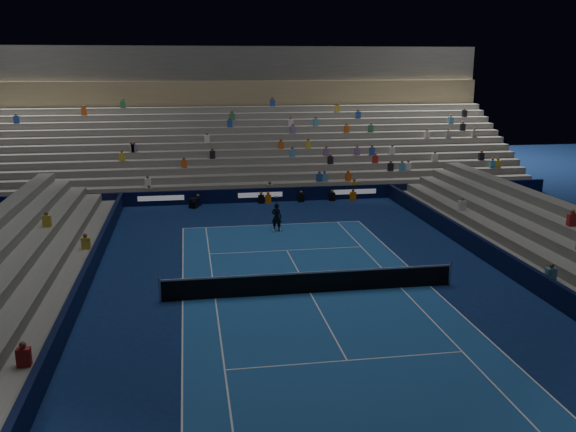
{
  "coord_description": "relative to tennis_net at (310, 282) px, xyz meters",
  "views": [
    {
      "loc": [
        -5.04,
        -24.93,
        9.75
      ],
      "look_at": [
        0.0,
        6.0,
        2.0
      ],
      "focal_mm": 38.72,
      "sensor_mm": 36.0,
      "label": 1
    }
  ],
  "objects": [
    {
      "name": "sponsor_barrier_west",
      "position": [
        -9.7,
        0.0,
        -0.0
      ],
      "size": [
        0.25,
        37.0,
        1.0
      ],
      "primitive_type": "cube",
      "color": "black",
      "rests_on": "ground"
    },
    {
      "name": "sponsor_barrier_east",
      "position": [
        9.7,
        0.0,
        -0.0
      ],
      "size": [
        0.25,
        37.0,
        1.0
      ],
      "primitive_type": "cube",
      "color": "black",
      "rests_on": "ground"
    },
    {
      "name": "court_surface",
      "position": [
        0.0,
        0.0,
        -0.5
      ],
      "size": [
        10.97,
        23.77,
        0.01
      ],
      "primitive_type": "cube",
      "color": "#1B4F95",
      "rests_on": "ground"
    },
    {
      "name": "sponsor_barrier_far",
      "position": [
        0.0,
        18.5,
        -0.0
      ],
      "size": [
        44.0,
        0.25,
        1.0
      ],
      "primitive_type": "cube",
      "color": "black",
      "rests_on": "ground"
    },
    {
      "name": "broadcast_camera",
      "position": [
        -4.75,
        17.38,
        -0.17
      ],
      "size": [
        0.69,
        1.04,
        0.66
      ],
      "color": "black",
      "rests_on": "ground"
    },
    {
      "name": "tennis_player",
      "position": [
        0.03,
        10.43,
        0.35
      ],
      "size": [
        0.73,
        0.62,
        1.7
      ],
      "primitive_type": "imported",
      "rotation": [
        0.0,
        0.0,
        2.74
      ],
      "color": "black",
      "rests_on": "ground"
    },
    {
      "name": "grandstand_main",
      "position": [
        0.0,
        27.9,
        2.87
      ],
      "size": [
        44.0,
        15.2,
        11.2
      ],
      "color": "slate",
      "rests_on": "ground"
    },
    {
      "name": "tennis_net",
      "position": [
        0.0,
        0.0,
        0.0
      ],
      "size": [
        12.9,
        0.1,
        1.1
      ],
      "color": "#B2B2B7",
      "rests_on": "ground"
    },
    {
      "name": "ground",
      "position": [
        0.0,
        0.0,
        -0.5
      ],
      "size": [
        90.0,
        90.0,
        0.0
      ],
      "primitive_type": "plane",
      "color": "#0D2052",
      "rests_on": "ground"
    }
  ]
}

